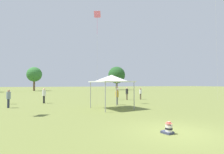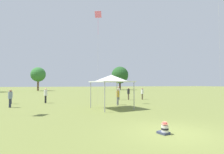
# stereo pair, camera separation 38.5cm
# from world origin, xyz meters

# --- Properties ---
(ground_plane) EXTENTS (300.00, 300.00, 0.00)m
(ground_plane) POSITION_xyz_m (0.00, 0.00, 0.00)
(ground_plane) COLOR olive
(seated_toddler) EXTENTS (0.49, 0.55, 0.55)m
(seated_toddler) POSITION_xyz_m (-0.48, -0.08, 0.22)
(seated_toddler) COLOR #383D56
(seated_toddler) RESTS_ON ground
(person_standing_0) EXTENTS (0.39, 0.39, 1.69)m
(person_standing_0) POSITION_xyz_m (1.36, 10.73, 1.01)
(person_standing_0) COLOR slate
(person_standing_0) RESTS_ON ground
(person_standing_1) EXTENTS (0.47, 0.47, 1.54)m
(person_standing_1) POSITION_xyz_m (-9.61, 15.45, 0.92)
(person_standing_1) COLOR slate
(person_standing_1) RESTS_ON ground
(person_standing_2) EXTENTS (0.38, 0.38, 1.86)m
(person_standing_2) POSITION_xyz_m (3.60, 16.29, 1.11)
(person_standing_2) COLOR slate
(person_standing_2) RESTS_ON ground
(person_standing_3) EXTENTS (0.49, 0.49, 1.68)m
(person_standing_3) POSITION_xyz_m (-8.98, 11.98, 1.00)
(person_standing_3) COLOR #282D42
(person_standing_3) RESTS_ON ground
(person_standing_4) EXTENTS (0.53, 0.53, 1.75)m
(person_standing_4) POSITION_xyz_m (-5.98, 15.06, 1.03)
(person_standing_4) COLOR black
(person_standing_4) RESTS_ON ground
(person_standing_5) EXTENTS (0.47, 0.47, 1.64)m
(person_standing_5) POSITION_xyz_m (6.96, 15.66, 0.97)
(person_standing_5) COLOR brown
(person_standing_5) RESTS_ON ground
(person_standing_7) EXTENTS (0.45, 0.45, 1.73)m
(person_standing_7) POSITION_xyz_m (4.86, 15.79, 1.03)
(person_standing_7) COLOR brown
(person_standing_7) RESTS_ON ground
(canopy_tent) EXTENTS (3.72, 3.72, 3.04)m
(canopy_tent) POSITION_xyz_m (-0.16, 8.22, 2.69)
(canopy_tent) COLOR white
(canopy_tent) RESTS_ON ground
(kite_3) EXTENTS (0.84, 0.68, 10.39)m
(kite_3) POSITION_xyz_m (-0.45, 12.18, 9.51)
(kite_3) COLOR pink
(kite_3) RESTS_ON ground
(distant_tree_0) EXTENTS (6.56, 6.56, 9.03)m
(distant_tree_0) POSITION_xyz_m (19.38, 56.48, 5.72)
(distant_tree_0) COLOR #473323
(distant_tree_0) RESTS_ON ground
(distant_tree_2) EXTENTS (4.80, 4.80, 7.83)m
(distant_tree_2) POSITION_xyz_m (-9.95, 56.04, 5.39)
(distant_tree_2) COLOR brown
(distant_tree_2) RESTS_ON ground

